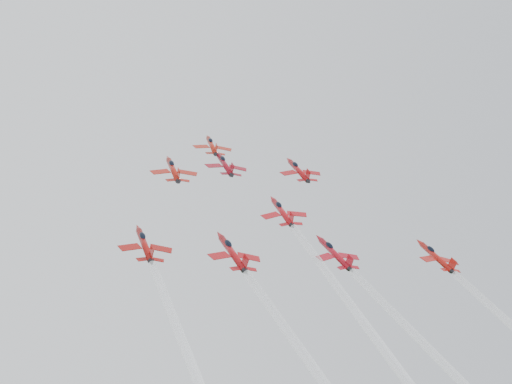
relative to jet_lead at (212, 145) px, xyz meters
name	(u,v)px	position (x,y,z in m)	size (l,w,h in m)	color
jet_lead	(212,145)	(0.00, 0.00, 0.00)	(9.74, 12.27, 8.50)	#AE1F10
jet_row2_left	(173,169)	(-13.05, -13.47, -8.85)	(10.35, 13.03, 9.02)	#A91A10
jet_row2_center	(225,164)	(0.10, -9.47, -6.22)	(10.12, 12.74, 8.82)	maroon
jet_row2_right	(298,170)	(18.61, -9.90, -6.50)	(10.44, 13.14, 9.10)	#A60F13
jet_center	(400,372)	(5.88, -68.30, -44.98)	(9.85, 90.19, 59.90)	#B21017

